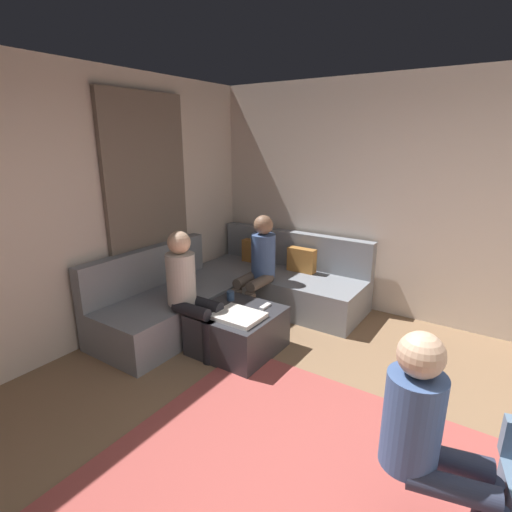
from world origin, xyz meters
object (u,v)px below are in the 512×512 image
object	(u,v)px
person_on_couch_side	(189,288)
ottoman	(238,330)
coffee_mug	(230,296)
sectional_couch	(236,291)
game_remote	(265,306)
person_on_couch_back	(259,264)
person_on_armchair	(432,437)

from	to	relation	value
person_on_couch_side	ottoman	bearing A→B (deg)	122.77
ottoman	coffee_mug	size ratio (longest dim) A/B	8.00
sectional_couch	ottoman	size ratio (longest dim) A/B	3.36
game_remote	person_on_couch_back	xyz separation A→B (m)	(-0.43, 0.54, 0.23)
person_on_couch_side	person_on_armchair	distance (m)	2.45
game_remote	coffee_mug	bearing A→B (deg)	-174.29
ottoman	game_remote	xyz separation A→B (m)	(0.18, 0.22, 0.22)
ottoman	person_on_couch_back	world-z (taller)	person_on_couch_back
ottoman	game_remote	distance (m)	0.36
ottoman	person_on_couch_back	xyz separation A→B (m)	(-0.25, 0.76, 0.45)
ottoman	game_remote	bearing A→B (deg)	50.71
ottoman	person_on_armchair	size ratio (longest dim) A/B	0.64
person_on_couch_back	person_on_couch_side	xyz separation A→B (m)	(-0.14, -1.01, 0.00)
sectional_couch	person_on_couch_back	distance (m)	0.47
sectional_couch	person_on_couch_back	bearing A→B (deg)	11.00
sectional_couch	ottoman	xyz separation A→B (m)	(0.54, -0.70, -0.07)
sectional_couch	ottoman	world-z (taller)	sectional_couch
coffee_mug	person_on_armchair	bearing A→B (deg)	-29.42
game_remote	person_on_couch_back	world-z (taller)	person_on_couch_back
ottoman	sectional_couch	bearing A→B (deg)	127.39
ottoman	person_on_armchair	world-z (taller)	person_on_armchair
coffee_mug	person_on_armchair	xyz separation A→B (m)	(2.15, -1.21, 0.17)
person_on_couch_side	person_on_armchair	xyz separation A→B (m)	(2.32, -0.78, -0.01)
person_on_couch_side	game_remote	bearing A→B (deg)	129.60
ottoman	person_on_couch_side	bearing A→B (deg)	-147.23
coffee_mug	person_on_armchair	size ratio (longest dim) A/B	0.08
ottoman	coffee_mug	bearing A→B (deg)	140.71
coffee_mug	game_remote	distance (m)	0.40
person_on_couch_side	person_on_couch_back	bearing A→B (deg)	172.32
person_on_couch_back	person_on_armchair	bearing A→B (deg)	140.67
game_remote	person_on_couch_side	size ratio (longest dim) A/B	0.12
game_remote	person_on_armchair	bearing A→B (deg)	-35.59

